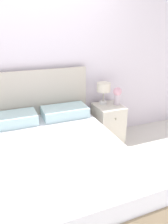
{
  "coord_description": "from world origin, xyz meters",
  "views": [
    {
      "loc": [
        -0.46,
        -2.99,
        1.74
      ],
      "look_at": [
        0.53,
        -0.55,
        0.68
      ],
      "focal_mm": 35.0,
      "sensor_mm": 36.0,
      "label": 1
    }
  ],
  "objects_px": {
    "nightstand": "(108,123)",
    "flower_vase": "(117,95)",
    "table_lamp": "(104,89)",
    "bed": "(53,161)"
  },
  "relations": [
    {
      "from": "nightstand",
      "to": "flower_vase",
      "type": "xyz_separation_m",
      "value": [
        0.14,
        0.0,
        0.46
      ]
    },
    {
      "from": "table_lamp",
      "to": "flower_vase",
      "type": "height_order",
      "value": "table_lamp"
    },
    {
      "from": "nightstand",
      "to": "flower_vase",
      "type": "distance_m",
      "value": 0.48
    },
    {
      "from": "bed",
      "to": "nightstand",
      "type": "height_order",
      "value": "bed"
    },
    {
      "from": "bed",
      "to": "flower_vase",
      "type": "relative_size",
      "value": 7.3
    },
    {
      "from": "nightstand",
      "to": "table_lamp",
      "type": "relative_size",
      "value": 1.76
    },
    {
      "from": "bed",
      "to": "table_lamp",
      "type": "relative_size",
      "value": 5.87
    },
    {
      "from": "flower_vase",
      "to": "table_lamp",
      "type": "bearing_deg",
      "value": 154.71
    },
    {
      "from": "bed",
      "to": "nightstand",
      "type": "distance_m",
      "value": 1.25
    },
    {
      "from": "nightstand",
      "to": "bed",
      "type": "bearing_deg",
      "value": -147.6
    }
  ]
}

